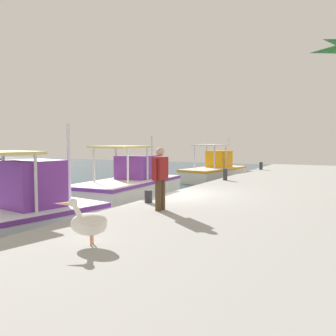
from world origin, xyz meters
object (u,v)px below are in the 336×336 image
object	(u,v)px
pelican	(89,222)
fisherman_standing	(160,176)
fishing_boat_third	(129,186)
mooring_bollard_second	(225,174)
mooring_bollard_third	(261,166)
fishing_boat_second	(16,216)
fishing_boat_fourth	(215,171)
mooring_bollard_nearest	(148,196)

from	to	relation	value
pelican	fisherman_standing	xyz separation A→B (m)	(3.41, 0.44, 0.50)
fishing_boat_third	mooring_bollard_second	bearing A→B (deg)	-43.52
fishing_boat_third	pelican	bearing A→B (deg)	-151.24
fisherman_standing	mooring_bollard_third	distance (m)	14.81
fishing_boat_second	pelican	distance (m)	4.07
fishing_boat_fourth	pelican	xyz separation A→B (m)	(-17.93, -4.25, 0.55)
fisherman_standing	mooring_bollard_nearest	bearing A→B (deg)	44.68
fisherman_standing	mooring_bollard_second	bearing A→B (deg)	6.29
fishing_boat_fourth	fishing_boat_third	bearing A→B (deg)	179.20
fisherman_standing	mooring_bollard_second	distance (m)	7.91
fishing_boat_third	mooring_bollard_third	size ratio (longest dim) A/B	12.51
fishing_boat_fourth	mooring_bollard_third	world-z (taller)	fishing_boat_fourth
fishing_boat_third	mooring_bollard_nearest	bearing A→B (deg)	-140.24
pelican	mooring_bollard_second	size ratio (longest dim) A/B	1.79
mooring_bollard_third	fisherman_standing	bearing A→B (deg)	-176.65
fishing_boat_fourth	fisherman_standing	size ratio (longest dim) A/B	3.54
fishing_boat_fourth	pelican	size ratio (longest dim) A/B	6.09
pelican	mooring_bollard_third	world-z (taller)	pelican
mooring_bollard_third	mooring_bollard_second	bearing A→B (deg)	180.00
fishing_boat_second	mooring_bollard_second	xyz separation A→B (m)	(9.63, -2.40, 0.39)
fishing_boat_third	pelican	distance (m)	9.13
fishing_boat_second	fisherman_standing	size ratio (longest dim) A/B	3.16
fishing_boat_fourth	pelican	distance (m)	18.43
fishing_boat_second	mooring_bollard_nearest	distance (m)	3.61
fisherman_standing	mooring_bollard_second	world-z (taller)	fisherman_standing
fishing_boat_fourth	mooring_bollard_third	size ratio (longest dim) A/B	12.34
mooring_bollard_third	mooring_bollard_nearest	bearing A→B (deg)	-180.00
fishing_boat_fourth	fisherman_standing	world-z (taller)	fishing_boat_fourth
mooring_bollard_second	mooring_bollard_third	bearing A→B (deg)	0.00
pelican	fishing_boat_third	bearing A→B (deg)	28.76
mooring_bollard_second	fishing_boat_third	bearing A→B (deg)	136.48
pelican	mooring_bollard_nearest	world-z (taller)	pelican
fishing_boat_third	fishing_boat_fourth	xyz separation A→B (m)	(9.93, -0.14, -0.04)
pelican	mooring_bollard_second	bearing A→B (deg)	6.60
fishing_boat_second	pelican	bearing A→B (deg)	-113.51
fisherman_standing	mooring_bollard_third	xyz separation A→B (m)	(14.77, 0.86, -0.67)
fisherman_standing	mooring_bollard_second	xyz separation A→B (m)	(7.84, 0.86, -0.64)
mooring_bollard_nearest	pelican	bearing A→B (deg)	-163.11
pelican	mooring_bollard_nearest	size ratio (longest dim) A/B	2.56
pelican	fisherman_standing	distance (m)	3.47
fishing_boat_third	fisherman_standing	distance (m)	6.14
fishing_boat_second	mooring_bollard_nearest	size ratio (longest dim) A/B	13.92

